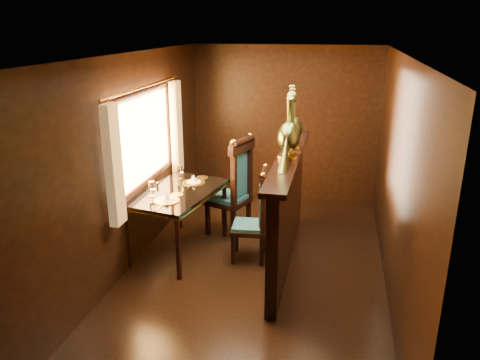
{
  "coord_description": "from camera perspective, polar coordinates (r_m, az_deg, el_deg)",
  "views": [
    {
      "loc": [
        0.87,
        -4.94,
        2.81
      ],
      "look_at": [
        -0.28,
        0.36,
        0.98
      ],
      "focal_mm": 35.0,
      "sensor_mm": 36.0,
      "label": 1
    }
  ],
  "objects": [
    {
      "name": "chair_right",
      "position": [
        6.31,
        -0.44,
        -0.54
      ],
      "size": [
        0.65,
        0.67,
        1.42
      ],
      "rotation": [
        0.0,
        0.0,
        -0.33
      ],
      "color": "black",
      "rests_on": "ground"
    },
    {
      "name": "chair_left",
      "position": [
        5.7,
        2.21,
        -3.99
      ],
      "size": [
        0.46,
        0.48,
        1.2
      ],
      "rotation": [
        0.0,
        0.0,
        0.09
      ],
      "color": "black",
      "rests_on": "ground"
    },
    {
      "name": "room_shell",
      "position": [
        5.2,
        1.26,
        4.91
      ],
      "size": [
        3.04,
        5.04,
        2.52
      ],
      "color": "black",
      "rests_on": "ground"
    },
    {
      "name": "peacock_left",
      "position": [
        5.22,
        5.98,
        6.85
      ],
      "size": [
        0.25,
        0.67,
        0.8
      ],
      "primitive_type": null,
      "color": "#174731",
      "rests_on": "partition"
    },
    {
      "name": "ground",
      "position": [
        5.75,
        1.96,
        -10.67
      ],
      "size": [
        5.0,
        5.0,
        0.0
      ],
      "primitive_type": "plane",
      "color": "black",
      "rests_on": "ground"
    },
    {
      "name": "dining_table",
      "position": [
        5.91,
        -7.63,
        -1.97
      ],
      "size": [
        1.09,
        1.53,
        1.03
      ],
      "rotation": [
        0.0,
        0.0,
        -0.18
      ],
      "color": "black",
      "rests_on": "ground"
    },
    {
      "name": "partition",
      "position": [
        5.67,
        5.77,
        -3.21
      ],
      "size": [
        0.26,
        2.7,
        1.36
      ],
      "color": "black",
      "rests_on": "ground"
    },
    {
      "name": "peacock_right",
      "position": [
        5.67,
        6.51,
        7.56
      ],
      "size": [
        0.24,
        0.63,
        0.75
      ],
      "primitive_type": null,
      "color": "#174731",
      "rests_on": "partition"
    }
  ]
}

